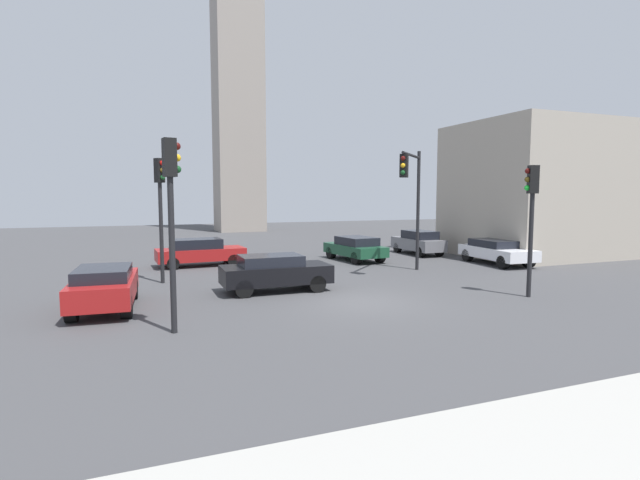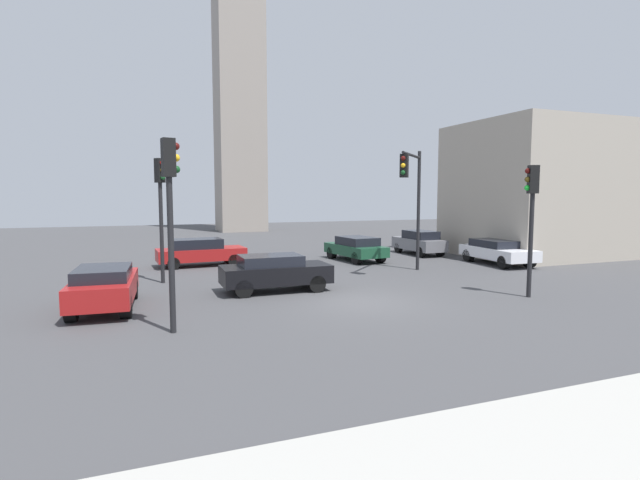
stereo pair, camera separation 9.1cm
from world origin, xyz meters
The scene contains 13 objects.
ground_plane centered at (0.00, 0.00, 0.00)m, with size 95.74×95.74×0.00m, color #424244.
traffic_light_0 centered at (-6.15, 6.26, 3.63)m, with size 0.44×0.49×5.21m.
traffic_light_1 centered at (-6.29, -1.57, 3.60)m, with size 0.48×0.37×5.17m.
traffic_light_2 centered at (6.09, -1.47, 3.33)m, with size 0.49×0.42×4.75m.
traffic_light_3 centered at (4.81, 4.45, 4.09)m, with size 2.49×2.54×5.82m.
car_0 centered at (9.31, 10.78, 0.78)m, with size 1.62×3.96×1.50m.
car_1 centered at (-4.07, 10.72, 0.75)m, with size 4.56×2.03×1.43m.
car_2 centered at (-2.23, 2.86, 0.76)m, with size 4.16×1.80×1.41m.
car_3 centered at (-8.18, 1.96, 0.77)m, with size 2.07×4.29×1.40m.
car_4 centered at (4.42, 9.64, 0.73)m, with size 2.30×4.30×1.36m.
car_5 centered at (10.88, 5.64, 0.72)m, with size 2.14×4.49×1.31m.
building_flank centered at (18.81, 8.05, 4.00)m, with size 14.80×7.91×7.99m, color #A89E8E.
skyline_tower centered at (3.10, 34.86, 19.80)m, with size 4.62×4.62×39.60m, color gray.
Camera 1 is at (-7.23, -14.79, 3.70)m, focal length 27.00 mm.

